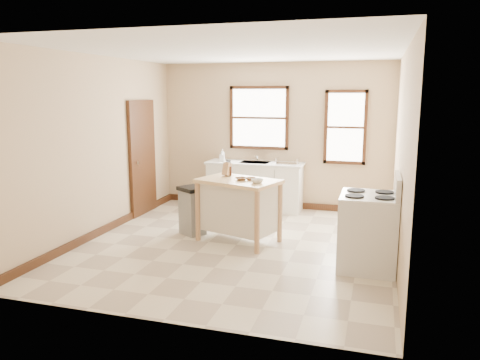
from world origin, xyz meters
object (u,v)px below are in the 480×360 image
Objects in this scene: dish_rack at (288,161)px; knife_block at (227,170)px; pepper_grinder at (230,171)px; bowl_b at (251,179)px; trash_bin at (192,211)px; kitchen_island at (239,210)px; bowl_c at (257,181)px; soap_bottle_a at (223,155)px; bowl_a at (241,179)px; soap_bottle_b at (222,156)px; gas_stove at (368,221)px.

knife_block is at bearing -86.41° from dish_rack.
bowl_b is (0.39, -0.24, -0.06)m from pepper_grinder.
knife_block reaches higher than dish_rack.
dish_rack reaches higher than trash_bin.
kitchen_island is 6.51× the size of bowl_c.
soap_bottle_a is at bearing 126.11° from trash_bin.
bowl_b is (0.13, 0.05, -0.00)m from bowl_a.
bowl_c is at bearing -20.39° from knife_block.
bowl_c is at bearing -68.05° from soap_bottle_a.
soap_bottle_b is at bearing 113.00° from pepper_grinder.
soap_bottle_b is 3.81m from gas_stove.
soap_bottle_a is at bearing 79.76° from soap_bottle_b.
knife_block reaches higher than trash_bin.
kitchen_island is 0.95× the size of gas_stove.
bowl_a reaches higher than trash_bin.
pepper_grinder reaches higher than bowl_c.
soap_bottle_b is 2.21m from bowl_a.
bowl_b is (1.11, -1.92, -0.05)m from soap_bottle_b.
soap_bottle_b is at bearing 126.00° from trash_bin.
bowl_a is at bearing 163.65° from gas_stove.
knife_block reaches higher than bowl_c.
kitchen_island is at bearing -49.60° from pepper_grinder.
bowl_a is (0.06, -0.05, 0.50)m from kitchen_island.
soap_bottle_b reaches higher than trash_bin.
bowl_a is 0.22× the size of trash_bin.
pepper_grinder is at bearing 158.50° from gas_stove.
dish_rack is 2.26m from trash_bin.
knife_block is at bearing 43.02° from trash_bin.
gas_stove is (1.72, -0.60, -0.36)m from bowl_b.
gas_stove is at bearing -50.47° from soap_bottle_a.
bowl_b is at bearing 19.70° from kitchen_island.
soap_bottle_b reaches higher than kitchen_island.
bowl_c reaches higher than trash_bin.
bowl_a is at bearing -21.78° from kitchen_island.
soap_bottle_a is at bearing 132.69° from kitchen_island.
soap_bottle_a is 0.07m from soap_bottle_b.
trash_bin is (-0.87, 0.18, -0.59)m from bowl_a.
soap_bottle_b is at bearing -154.94° from dish_rack.
soap_bottle_b reaches higher than dish_rack.
bowl_c is at bearing -27.31° from bowl_a.
dish_rack is 0.34× the size of gas_stove.
bowl_c reaches higher than kitchen_island.
kitchen_island is at bearing 23.14° from trash_bin.
kitchen_island is 5.83× the size of knife_block.
soap_bottle_a is 1.57× the size of bowl_b.
soap_bottle_a is 3.87m from gas_stove.
bowl_b is 0.19× the size of trash_bin.
gas_stove is (1.57, -0.40, -0.37)m from bowl_c.
trash_bin is 2.82m from gas_stove.
gas_stove is (1.91, -0.59, 0.14)m from kitchen_island.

